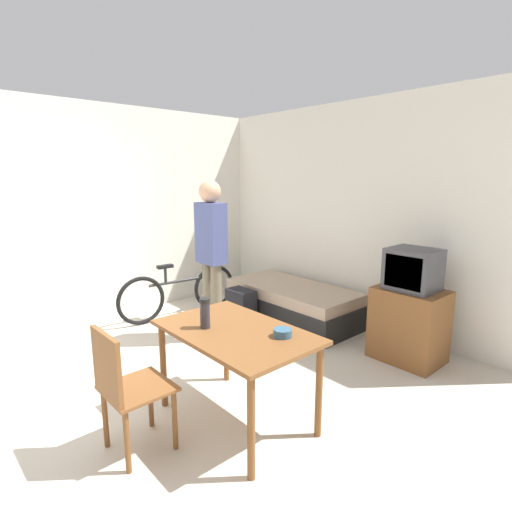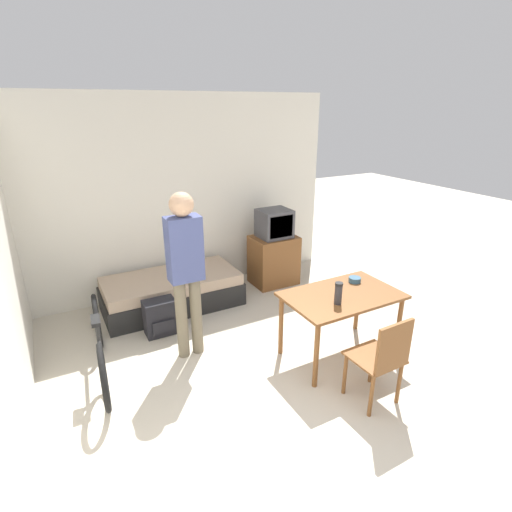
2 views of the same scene
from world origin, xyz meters
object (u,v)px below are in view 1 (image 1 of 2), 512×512
Objects in this scene: tv at (410,312)px; mate_bowl at (283,333)px; backpack at (241,306)px; dining_table at (236,341)px; thermos_flask at (205,312)px; person_standing at (211,248)px; bicycle at (179,293)px; daybed at (293,302)px; wooden_chair at (124,385)px.

mate_bowl is at bearing -90.89° from tv.
mate_bowl is at bearing -31.64° from backpack.
tv reaches higher than dining_table.
thermos_flask is 2.11m from backpack.
person_standing is 13.57× the size of mate_bowl.
dining_table is 5.29× the size of thermos_flask.
person_standing is at bearing -72.59° from backpack.
person_standing reaches higher than mate_bowl.
bicycle is 0.85m from backpack.
dining_table is 2.77× the size of backpack.
bicycle is at bearing 154.16° from thermos_flask.
thermos_flask is (2.10, -1.02, 0.53)m from bicycle.
daybed is at bearing 122.72° from dining_table.
thermos_flask reaches higher than daybed.
mate_bowl is at bearing 32.35° from thermos_flask.
daybed is 1.60m from tv.
tv is at bearing 79.09° from wooden_chair.
dining_table is at bearing 76.91° from wooden_chair.
wooden_chair is at bearing -52.03° from person_standing.
bicycle is at bearing 141.82° from wooden_chair.
backpack is at bearing -162.38° from tv.
backpack is at bearing 133.36° from thermos_flask.
daybed is 2.91m from wooden_chair.
backpack is (0.72, 0.45, -0.11)m from bicycle.
person_standing is 4.14× the size of backpack.
tv is (1.57, 0.01, 0.29)m from daybed.
daybed reaches higher than backpack.
bicycle is (-2.28, 0.88, -0.31)m from dining_table.
person_standing is at bearing 142.92° from thermos_flask.
tv is 1.96m from dining_table.
dining_table is (1.23, -1.92, 0.42)m from daybed.
tv is at bearing 33.73° from person_standing.
wooden_chair is 2.04m from person_standing.
bicycle is (-1.05, -1.04, 0.10)m from daybed.
backpack is at bearing 107.41° from person_standing.
tv is 0.96× the size of dining_table.
mate_bowl is (1.55, -1.75, 0.53)m from daybed.
dining_table is 0.72× the size of bicycle.
tv is at bearing 21.85° from bicycle.
daybed is 13.53× the size of mate_bowl.
tv is 2.83m from bicycle.
backpack is (-1.90, -0.60, -0.29)m from tv.
daybed is 1.42m from person_standing.
wooden_chair is (-0.52, -2.70, -0.00)m from tv.
mate_bowl is (0.31, 0.17, 0.12)m from dining_table.
person_standing is 1.83m from mate_bowl.
bicycle is at bearing 173.40° from person_standing.
daybed is 1.49× the size of dining_table.
dining_table is at bearing -29.09° from person_standing.
tv reaches higher than wooden_chair.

